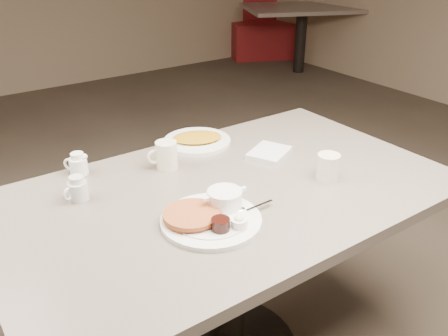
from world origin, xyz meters
TOP-DOWN VIEW (x-y plane):
  - diner_table at (0.00, 0.00)m, footprint 1.50×0.90m
  - main_plate at (-0.15, -0.13)m, footprint 0.37×0.33m
  - coffee_mug_near at (0.33, -0.13)m, footprint 0.12×0.10m
  - napkin at (0.28, 0.13)m, footprint 0.20×0.18m
  - coffee_mug_far at (-0.09, 0.25)m, footprint 0.12×0.09m
  - creamer_left at (-0.43, 0.22)m, footprint 0.09×0.06m
  - creamer_right at (-0.36, 0.39)m, footprint 0.08×0.08m
  - hash_plate at (0.12, 0.38)m, footprint 0.35×0.35m
  - booth_back_right at (3.44, 3.65)m, footprint 1.76×1.88m

SIDE VIEW (x-z plane):
  - booth_back_right at x=3.44m, z-range -0.15..0.97m
  - diner_table at x=0.00m, z-range 0.21..0.96m
  - napkin at x=0.28m, z-range 0.75..0.77m
  - hash_plate at x=0.12m, z-range 0.75..0.78m
  - main_plate at x=-0.15m, z-range 0.74..0.81m
  - creamer_left at x=-0.43m, z-range 0.75..0.83m
  - creamer_right at x=-0.36m, z-range 0.75..0.83m
  - coffee_mug_near at x=0.33m, z-range 0.75..0.84m
  - coffee_mug_far at x=-0.09m, z-range 0.75..0.85m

